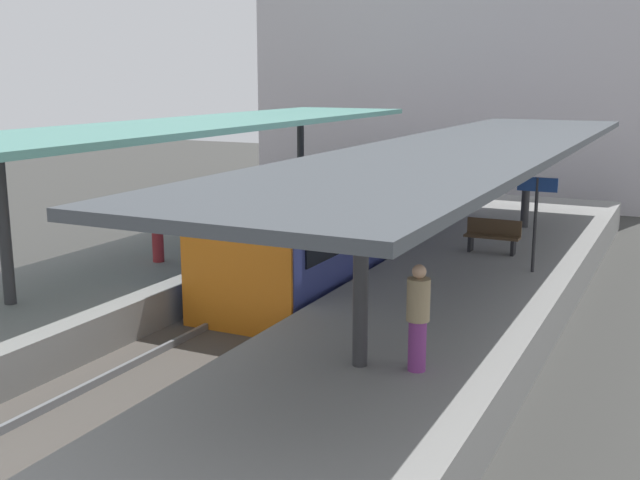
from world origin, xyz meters
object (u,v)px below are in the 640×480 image
Objects in this scene: commuter_train at (353,216)px; passenger_far_end at (418,316)px; platform_bench at (493,235)px; passenger_mid_platform at (157,227)px; passenger_near_bench at (202,217)px; platform_sign at (536,203)px.

passenger_far_end is (4.67, -8.21, 0.15)m from commuter_train.
platform_bench is 8.48m from passenger_mid_platform.
platform_bench is at bearing 22.45° from passenger_near_bench.
commuter_train is 8.64× the size of platform_bench.
platform_bench is 2.36m from platform_sign.
platform_sign is 1.32× the size of passenger_mid_platform.
passenger_mid_platform is (-3.37, -4.21, 0.14)m from commuter_train.
passenger_far_end is at bearing -60.33° from commuter_train.
commuter_train is 3.79m from platform_bench.
platform_sign is 7.06m from passenger_far_end.
platform_sign is at bearing 8.99° from passenger_near_bench.
commuter_train reaches higher than platform_bench.
passenger_mid_platform reaches higher than passenger_near_bench.
passenger_mid_platform is at bearing -160.42° from platform_sign.
commuter_train is at bearing 119.67° from passenger_far_end.
commuter_train is at bearing 51.32° from passenger_mid_platform.
platform_sign is at bearing 19.58° from passenger_mid_platform.
platform_bench is (3.76, 0.37, -0.26)m from commuter_train.
passenger_mid_platform is at bearing -94.54° from passenger_near_bench.
commuter_train reaches higher than passenger_near_bench.
passenger_near_bench is 0.98× the size of passenger_mid_platform.
passenger_mid_platform is 8.98m from passenger_far_end.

